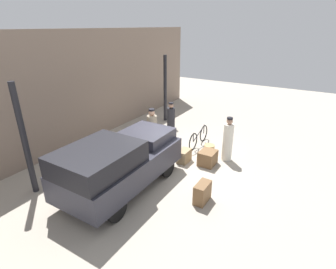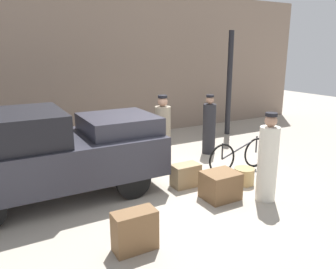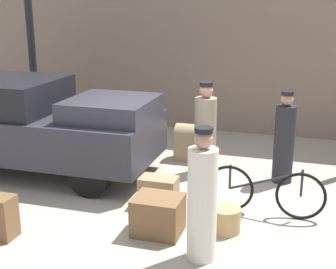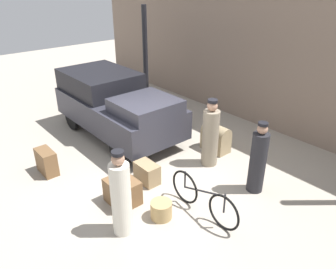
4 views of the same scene
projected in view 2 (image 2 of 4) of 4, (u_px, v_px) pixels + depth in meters
ground_plane at (164, 181)px, 7.01m from camera, size 30.00×30.00×0.00m
station_building_facade at (99, 66)px, 9.88m from camera, size 16.00×0.15×4.50m
canopy_pillar_right at (229, 84)px, 10.49m from camera, size 0.17×0.17×3.30m
truck at (46, 150)px, 6.02m from camera, size 3.99×1.84×1.68m
bicycle at (239, 155)px, 7.52m from camera, size 1.72×0.04×0.75m
wicker_basket at (244, 176)px, 6.80m from camera, size 0.41×0.41×0.34m
porter_with_bicycle at (209, 127)px, 8.71m from camera, size 0.34×0.34×1.58m
porter_standing_middle at (268, 161)px, 5.94m from camera, size 0.36×0.36×1.65m
porter_carrying_trunk at (163, 132)px, 8.09m from camera, size 0.39×0.39×1.66m
suitcase_small_leather at (186, 175)px, 6.68m from camera, size 0.57×0.35×0.46m
suitcase_tan_flat at (220, 185)px, 6.12m from camera, size 0.64×0.54×0.52m
trunk_barrel_dark at (140, 143)px, 8.54m from camera, size 0.72×0.42×0.71m
suitcase_black_upright at (135, 231)px, 4.53m from camera, size 0.61×0.31×0.58m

